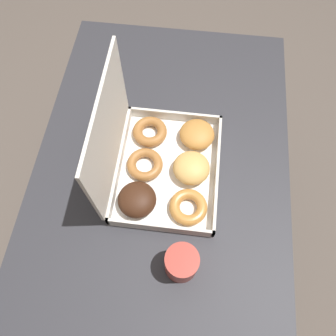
# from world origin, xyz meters

# --- Properties ---
(ground_plane) EXTENTS (8.00, 8.00, 0.00)m
(ground_plane) POSITION_xyz_m (0.00, 0.00, 0.00)
(ground_plane) COLOR #564C44
(dining_table) EXTENTS (1.12, 0.76, 0.75)m
(dining_table) POSITION_xyz_m (0.00, 0.00, 0.63)
(dining_table) COLOR #2D2D33
(dining_table) RESTS_ON ground_plane
(donut_box) EXTENTS (0.37, 0.30, 0.32)m
(donut_box) POSITION_xyz_m (-0.03, 0.00, 0.80)
(donut_box) COLOR white
(donut_box) RESTS_ON dining_table
(coffee_mug) EXTENTS (0.08, 0.08, 0.10)m
(coffee_mug) POSITION_xyz_m (-0.29, -0.09, 0.80)
(coffee_mug) COLOR #A3382D
(coffee_mug) RESTS_ON dining_table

